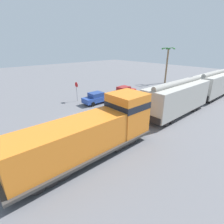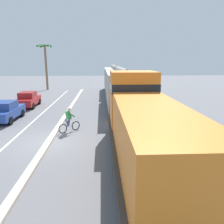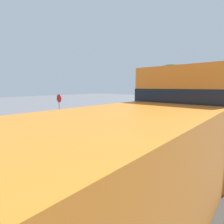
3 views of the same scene
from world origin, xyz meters
TOP-DOWN VIEW (x-y plane):
  - ground_plane at (0.00, 0.00)m, footprint 120.00×120.00m
  - median_curb at (0.00, 6.00)m, footprint 0.36×36.00m
  - lane_stripe at (-2.40, 6.00)m, footprint 0.14×36.00m
  - locomotive at (5.22, -2.50)m, footprint 3.10×11.61m
  - hopper_car_lead at (5.22, 9.65)m, footprint 2.90×10.60m
  - hopper_car_middle at (5.22, 21.25)m, footprint 2.90×10.60m
  - parked_car_blue at (-4.64, 5.15)m, footprint 1.86×4.21m
  - parked_car_red at (-4.63, 10.75)m, footprint 1.92×4.24m
  - cyclist at (0.95, 1.96)m, footprint 1.34×1.15m
  - palm_tree_near at (-6.03, 25.18)m, footprint 2.37×2.27m

SIDE VIEW (x-z plane):
  - ground_plane at x=0.00m, z-range 0.00..0.00m
  - lane_stripe at x=-2.40m, z-range 0.00..0.01m
  - median_curb at x=0.00m, z-range 0.00..0.16m
  - parked_car_blue at x=-4.64m, z-range 0.01..1.63m
  - parked_car_red at x=-4.63m, z-range 0.01..1.63m
  - cyclist at x=0.95m, z-range -0.04..1.67m
  - locomotive at x=5.22m, z-range -0.30..3.90m
  - hopper_car_lead at x=5.22m, z-range -0.01..4.17m
  - hopper_car_middle at x=5.22m, z-range -0.01..4.17m
  - palm_tree_near at x=-6.03m, z-range 1.42..9.03m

